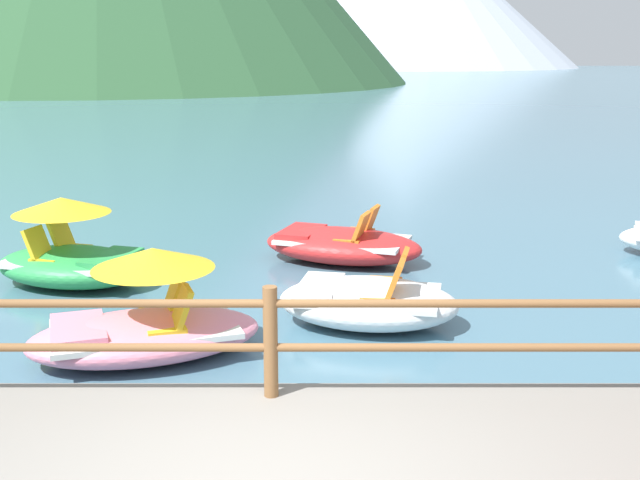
% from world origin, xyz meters
% --- Properties ---
extents(ground_plane, '(200.00, 200.00, 0.00)m').
position_xyz_m(ground_plane, '(0.00, 40.00, 0.00)').
color(ground_plane, '#477084').
extents(dock_railing, '(23.92, 0.12, 0.95)m').
position_xyz_m(dock_railing, '(0.00, 1.55, 0.98)').
color(dock_railing, brown).
rests_on(dock_railing, promenade_dock).
extents(pedal_boat_0, '(2.77, 2.07, 0.86)m').
position_xyz_m(pedal_boat_0, '(0.75, 7.29, 0.28)').
color(pedal_boat_0, red).
rests_on(pedal_boat_0, ground).
extents(pedal_boat_4, '(2.36, 1.75, 0.88)m').
position_xyz_m(pedal_boat_4, '(0.97, 4.41, 0.29)').
color(pedal_boat_4, white).
rests_on(pedal_boat_4, ground).
extents(pedal_boat_5, '(2.77, 2.08, 1.19)m').
position_xyz_m(pedal_boat_5, '(-1.45, 3.41, 0.39)').
color(pedal_boat_5, pink).
rests_on(pedal_boat_5, ground).
extents(pedal_boat_6, '(2.52, 1.96, 1.23)m').
position_xyz_m(pedal_boat_6, '(-3.05, 6.08, 0.42)').
color(pedal_boat_6, green).
rests_on(pedal_boat_6, ground).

